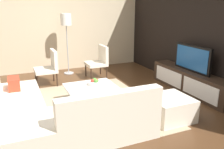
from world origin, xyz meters
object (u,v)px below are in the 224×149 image
Objects in this scene: sectional_couch at (48,115)px; coffee_table at (93,97)px; accent_chair_near at (49,66)px; fruit_bowl at (95,82)px; ottoman at (169,108)px; accent_chair_far at (99,60)px; media_console at (190,81)px; television at (192,58)px; floor_lamp at (66,24)px.

coffee_table is at bearing 122.49° from sectional_couch.
accent_chair_near is 3.11× the size of fruit_bowl.
accent_chair_far reaches higher than ottoman.
ottoman is at bearing 78.56° from sectional_couch.
sectional_couch is at bearing -101.44° from ottoman.
accent_chair_near is at bearing -162.13° from coffee_table.
media_console is 2.15× the size of coffee_table.
accent_chair_near is at bearing -122.54° from television.
ottoman is 1.55m from fruit_bowl.
accent_chair_far is at bearing 92.20° from accent_chair_near.
sectional_couch is (0.51, -3.26, -0.51)m from television.
accent_chair_far reaches higher than sectional_couch.
coffee_table is at bearing -92.49° from media_console.
accent_chair_far is (-1.67, 0.71, 0.06)m from fruit_bowl.
sectional_couch is at bearing -13.07° from accent_chair_near.
fruit_bowl reaches higher than media_console.
media_console is 3.61m from floor_lamp.
television is at bearing 90.00° from media_console.
television reaches higher than accent_chair_far.
coffee_table is 0.31m from fruit_bowl.
media_console is at bearing 40.70° from accent_chair_far.
floor_lamp is (-3.12, 1.06, 1.15)m from sectional_couch.
accent_chair_far is (-1.95, -1.49, 0.24)m from media_console.
sectional_couch is at bearing -18.78° from floor_lamp.
television is 0.46× the size of sectional_couch.
sectional_couch reaches higher than ottoman.
accent_chair_near reaches higher than media_console.
media_console is 2.66× the size of accent_chair_near.
media_console is at bearing 126.47° from ottoman.
ottoman is at bearing -53.53° from media_console.
media_console is at bearing 82.73° from fruit_bowl.
accent_chair_far is at bearing 156.29° from coffee_table.
television is at bearing 40.71° from accent_chair_far.
sectional_couch reaches higher than fruit_bowl.
floor_lamp is at bearing -179.93° from fruit_bowl.
floor_lamp reaches higher than television.
sectional_couch is at bearing -57.51° from coffee_table.
floor_lamp is 6.11× the size of fruit_bowl.
television is 1.66m from ottoman.
fruit_bowl is at bearing -97.27° from media_console.
coffee_table is at bearing -2.24° from floor_lamp.
accent_chair_near is at bearing 170.05° from sectional_couch.
accent_chair_near reaches higher than fruit_bowl.
coffee_table is 3.84× the size of fruit_bowl.
accent_chair_far reaches higher than media_console.
floor_lamp reaches higher than ottoman.
accent_chair_far is (-1.95, -1.49, -0.30)m from television.
accent_chair_near is at bearing -156.93° from fruit_bowl.
sectional_couch reaches higher than media_console.
sectional_couch is at bearing -53.29° from fruit_bowl.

